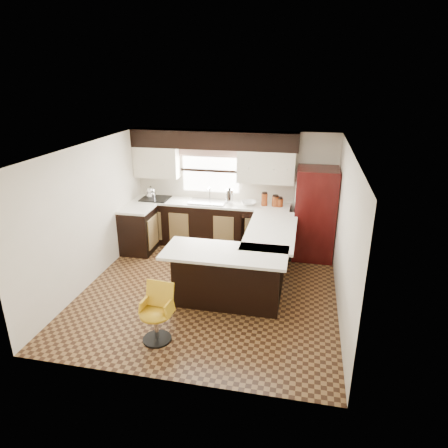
% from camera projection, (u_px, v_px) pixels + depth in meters
% --- Properties ---
extents(floor, '(4.40, 4.40, 0.00)m').
position_uv_depth(floor, '(210.00, 290.00, 6.81)').
color(floor, '#49301A').
rests_on(floor, ground).
extents(ceiling, '(4.40, 4.40, 0.00)m').
position_uv_depth(ceiling, '(208.00, 149.00, 5.97)').
color(ceiling, silver).
rests_on(ceiling, wall_back).
extents(wall_back, '(4.40, 0.00, 4.40)m').
position_uv_depth(wall_back, '(234.00, 188.00, 8.40)').
color(wall_back, beige).
rests_on(wall_back, floor).
extents(wall_front, '(4.40, 0.00, 4.40)m').
position_uv_depth(wall_front, '(161.00, 293.00, 4.38)').
color(wall_front, beige).
rests_on(wall_front, floor).
extents(wall_left, '(0.00, 4.40, 4.40)m').
position_uv_depth(wall_left, '(89.00, 215.00, 6.79)').
color(wall_left, beige).
rests_on(wall_left, floor).
extents(wall_right, '(0.00, 4.40, 4.40)m').
position_uv_depth(wall_right, '(345.00, 234.00, 5.99)').
color(wall_right, beige).
rests_on(wall_right, floor).
extents(base_cab_back, '(3.30, 0.60, 0.90)m').
position_uv_depth(base_cab_back, '(210.00, 224.00, 8.48)').
color(base_cab_back, black).
rests_on(base_cab_back, floor).
extents(base_cab_left, '(0.60, 0.70, 0.90)m').
position_uv_depth(base_cab_left, '(139.00, 231.00, 8.15)').
color(base_cab_left, black).
rests_on(base_cab_left, floor).
extents(counter_back, '(3.30, 0.60, 0.04)m').
position_uv_depth(counter_back, '(210.00, 203.00, 8.31)').
color(counter_back, silver).
rests_on(counter_back, base_cab_back).
extents(counter_left, '(0.60, 0.70, 0.04)m').
position_uv_depth(counter_left, '(137.00, 209.00, 7.98)').
color(counter_left, silver).
rests_on(counter_left, base_cab_left).
extents(soffit, '(3.40, 0.35, 0.36)m').
position_uv_depth(soffit, '(213.00, 140.00, 7.96)').
color(soffit, black).
rests_on(soffit, wall_back).
extents(upper_cab_left, '(0.94, 0.35, 0.64)m').
position_uv_depth(upper_cab_left, '(157.00, 162.00, 8.37)').
color(upper_cab_left, beige).
rests_on(upper_cab_left, wall_back).
extents(upper_cab_right, '(1.14, 0.35, 0.64)m').
position_uv_depth(upper_cab_right, '(266.00, 167.00, 7.93)').
color(upper_cab_right, beige).
rests_on(upper_cab_right, wall_back).
extents(window_pane, '(1.20, 0.02, 0.90)m').
position_uv_depth(window_pane, '(211.00, 171.00, 8.36)').
color(window_pane, white).
rests_on(window_pane, wall_back).
extents(valance, '(1.30, 0.06, 0.18)m').
position_uv_depth(valance, '(210.00, 152.00, 8.18)').
color(valance, '#D19B93').
rests_on(valance, wall_back).
extents(sink, '(0.75, 0.45, 0.03)m').
position_uv_depth(sink, '(208.00, 202.00, 8.29)').
color(sink, '#B2B2B7').
rests_on(sink, counter_back).
extents(dishwasher, '(0.58, 0.03, 0.78)m').
position_uv_depth(dishwasher, '(255.00, 234.00, 8.03)').
color(dishwasher, black).
rests_on(dishwasher, floor).
extents(cooktop, '(0.58, 0.50, 0.02)m').
position_uv_depth(cooktop, '(155.00, 199.00, 8.51)').
color(cooktop, black).
rests_on(cooktop, counter_back).
extents(peninsula_long, '(0.60, 1.95, 0.90)m').
position_uv_depth(peninsula_long, '(267.00, 255.00, 7.05)').
color(peninsula_long, black).
rests_on(peninsula_long, floor).
extents(peninsula_return, '(1.65, 0.60, 0.90)m').
position_uv_depth(peninsula_return, '(227.00, 278.00, 6.26)').
color(peninsula_return, black).
rests_on(peninsula_return, floor).
extents(counter_pen_long, '(0.84, 1.95, 0.04)m').
position_uv_depth(counter_pen_long, '(271.00, 230.00, 6.88)').
color(counter_pen_long, silver).
rests_on(counter_pen_long, peninsula_long).
extents(counter_pen_return, '(1.89, 0.84, 0.04)m').
position_uv_depth(counter_pen_return, '(225.00, 253.00, 6.02)').
color(counter_pen_return, silver).
rests_on(counter_pen_return, peninsula_return).
extents(refrigerator, '(0.77, 0.74, 1.80)m').
position_uv_depth(refrigerator, '(315.00, 214.00, 7.75)').
color(refrigerator, '#320808').
rests_on(refrigerator, floor).
extents(bar_chair, '(0.47, 0.47, 0.82)m').
position_uv_depth(bar_chair, '(156.00, 315.00, 5.38)').
color(bar_chair, gold).
rests_on(bar_chair, floor).
extents(kettle, '(0.19, 0.19, 0.26)m').
position_uv_depth(kettle, '(151.00, 192.00, 8.48)').
color(kettle, silver).
rests_on(kettle, cooktop).
extents(percolator, '(0.15, 0.15, 0.30)m').
position_uv_depth(percolator, '(230.00, 197.00, 8.17)').
color(percolator, silver).
rests_on(percolator, counter_back).
extents(mixing_bowl, '(0.36, 0.36, 0.07)m').
position_uv_depth(mixing_bowl, '(249.00, 203.00, 8.14)').
color(mixing_bowl, white).
rests_on(mixing_bowl, counter_back).
extents(canister_large, '(0.13, 0.13, 0.25)m').
position_uv_depth(canister_large, '(264.00, 200.00, 8.06)').
color(canister_large, maroon).
rests_on(canister_large, counter_back).
extents(canister_med, '(0.14, 0.14, 0.20)m').
position_uv_depth(canister_med, '(275.00, 201.00, 8.03)').
color(canister_med, maroon).
rests_on(canister_med, counter_back).
extents(canister_small, '(0.14, 0.14, 0.16)m').
position_uv_depth(canister_small, '(279.00, 203.00, 8.02)').
color(canister_small, maroon).
rests_on(canister_small, counter_back).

